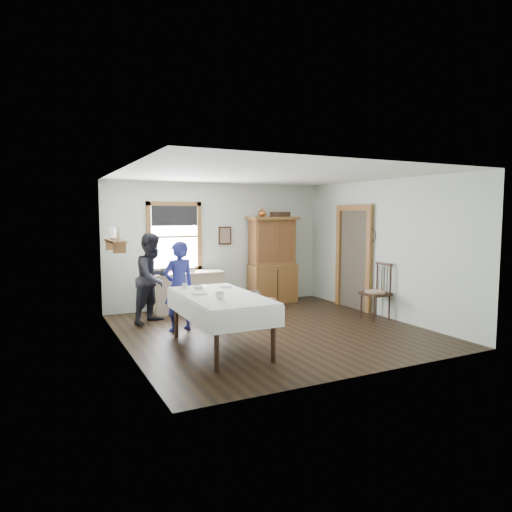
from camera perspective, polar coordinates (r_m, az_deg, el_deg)
name	(u,v)px	position (r m, az deg, el deg)	size (l,w,h in m)	color
room	(272,254)	(7.88, 1.98, 0.31)	(5.01, 5.01, 2.70)	black
window	(175,233)	(9.77, -10.15, 2.86)	(1.18, 0.07, 1.48)	white
doorway	(354,255)	(9.96, 12.13, 0.17)	(0.09, 1.14, 2.22)	#453C31
wall_shelf	(115,240)	(8.57, -17.22, 1.97)	(0.24, 1.00, 0.44)	brown
framed_picture	(225,236)	(10.15, -3.89, 2.56)	(0.30, 0.04, 0.40)	black
rug_beater	(371,229)	(9.50, 14.23, 3.25)	(0.27, 0.27, 0.01)	black
work_counter	(188,291)	(9.65, -8.48, -4.41)	(1.45, 0.55, 0.83)	#CCB48E
china_hutch	(273,260)	(10.41, 2.09, -0.49)	(1.15, 0.55, 1.96)	brown
dining_table	(220,322)	(6.96, -4.49, -8.19)	(1.09, 2.08, 0.83)	white
spindle_chair	(375,291)	(9.13, 14.71, -4.25)	(0.50, 0.50, 1.09)	black
pail	(254,301)	(9.86, -0.29, -5.61)	(0.31, 0.31, 0.33)	#A1A4AA
wicker_basket	(267,303)	(9.91, 1.35, -5.93)	(0.35, 0.25, 0.21)	#AF864F
woman_blue	(179,290)	(8.03, -9.62, -4.17)	(0.53, 0.35, 1.45)	navy
figure_dark	(153,281)	(8.73, -12.76, -3.12)	(0.76, 0.59, 1.55)	black
table_cup_a	(220,295)	(6.51, -4.54, -4.94)	(0.13, 0.13, 0.10)	white
table_cup_b	(185,286)	(7.47, -8.91, -3.72)	(0.09, 0.09, 0.09)	white
table_bowl	(198,287)	(7.43, -7.22, -3.88)	(0.21, 0.21, 0.05)	white
counter_book	(185,271)	(9.63, -8.91, -1.88)	(0.16, 0.22, 0.02)	#7A6151
counter_bowl	(165,271)	(9.53, -11.27, -1.88)	(0.19, 0.19, 0.06)	white
shelf_bowl	(115,238)	(8.58, -17.24, 2.14)	(0.22, 0.22, 0.05)	white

